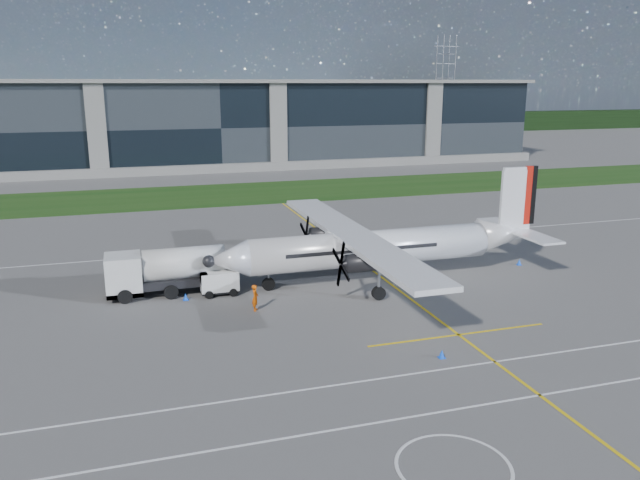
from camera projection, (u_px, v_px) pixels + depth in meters
ground at (258, 203)px, 80.02m from camera, size 400.00×400.00×0.00m
grass_strip at (247, 193)px, 87.43m from camera, size 400.00×18.00×0.04m
terminal_building at (213, 125)px, 115.23m from camera, size 120.00×20.00×15.00m
tree_line at (184, 128)px, 171.89m from camera, size 400.00×6.00×6.00m
pylon_east at (445, 83)px, 202.61m from camera, size 9.00×4.60×30.00m
yellow_taxiway_centerline at (364, 264)px, 53.10m from camera, size 0.20×70.00×0.01m
white_lane_line at (487, 404)px, 30.02m from camera, size 90.00×0.15×0.01m
turboprop_aircraft at (382, 227)px, 48.08m from camera, size 27.22×28.22×8.47m
fuel_tanker_truck at (158, 272)px, 45.22m from camera, size 9.03×2.93×3.39m
baggage_tug at (219, 283)px, 45.47m from camera, size 2.90×1.74×1.74m
ground_crew_person at (255, 296)px, 42.16m from camera, size 0.86×1.00×2.09m
safety_cone_tail at (519, 262)px, 52.93m from camera, size 0.36×0.36×0.50m
safety_cone_fwd at (186, 297)px, 44.36m from camera, size 0.36×0.36×0.50m
safety_cone_nose_stbd at (226, 287)px, 46.41m from camera, size 0.36×0.36×0.50m
safety_cone_portwing at (442, 354)px, 35.02m from camera, size 0.36×0.36×0.50m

